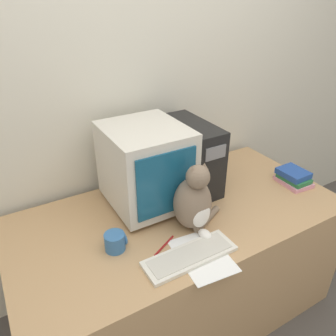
# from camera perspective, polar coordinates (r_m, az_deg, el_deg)

# --- Properties ---
(wall_back) EXTENTS (7.00, 0.05, 2.50)m
(wall_back) POSITION_cam_1_polar(r_m,az_deg,el_deg) (1.90, -5.83, 13.15)
(wall_back) COLOR beige
(wall_back) RESTS_ON ground_plane
(desk) EXTENTS (1.73, 0.86, 0.73)m
(desk) POSITION_cam_1_polar(r_m,az_deg,el_deg) (1.97, 1.91, -16.23)
(desk) COLOR tan
(desk) RESTS_ON ground_plane
(crt_monitor) EXTENTS (0.39, 0.44, 0.44)m
(crt_monitor) POSITION_cam_1_polar(r_m,az_deg,el_deg) (1.69, -3.87, 0.33)
(crt_monitor) COLOR beige
(crt_monitor) RESTS_ON desk
(computer_tower) EXTENTS (0.18, 0.43, 0.39)m
(computer_tower) POSITION_cam_1_polar(r_m,az_deg,el_deg) (1.86, 4.06, 2.18)
(computer_tower) COLOR black
(computer_tower) RESTS_ON desk
(keyboard) EXTENTS (0.42, 0.14, 0.02)m
(keyboard) POSITION_cam_1_polar(r_m,az_deg,el_deg) (1.47, 3.85, -15.00)
(keyboard) COLOR silver
(keyboard) RESTS_ON desk
(cat) EXTENTS (0.28, 0.24, 0.35)m
(cat) POSITION_cam_1_polar(r_m,az_deg,el_deg) (1.55, 4.56, -5.86)
(cat) COLOR #7A6651
(cat) RESTS_ON desk
(book_stack) EXTENTS (0.16, 0.20, 0.08)m
(book_stack) POSITION_cam_1_polar(r_m,az_deg,el_deg) (2.09, 21.02, -1.53)
(book_stack) COLOR pink
(book_stack) RESTS_ON desk
(pen) EXTENTS (0.14, 0.08, 0.01)m
(pen) POSITION_cam_1_polar(r_m,az_deg,el_deg) (1.52, -0.68, -13.36)
(pen) COLOR maroon
(pen) RESTS_ON desk
(paper_sheet) EXTENTS (0.24, 0.32, 0.00)m
(paper_sheet) POSITION_cam_1_polar(r_m,az_deg,el_deg) (1.49, 6.00, -14.93)
(paper_sheet) COLOR white
(paper_sheet) RESTS_ON desk
(mug) EXTENTS (0.10, 0.09, 0.08)m
(mug) POSITION_cam_1_polar(r_m,az_deg,el_deg) (1.51, -9.16, -12.54)
(mug) COLOR #33669E
(mug) RESTS_ON desk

